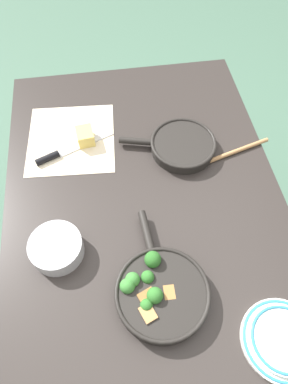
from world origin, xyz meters
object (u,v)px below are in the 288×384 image
Objects in this scene: wooden_spoon at (218,158)px; dinner_plate_stack at (283,340)px; skillet_eggs at (182,145)px; prep_bowl_steel at (56,248)px; skillet_broccoli at (159,292)px; grater_knife at (64,152)px; cheese_block at (85,136)px.

dinner_plate_stack is at bearing 75.27° from wooden_spoon.
skillet_eggs is 2.19× the size of prep_bowl_steel.
skillet_broccoli is 0.32m from prep_bowl_steel.
skillet_eggs is 0.42m from grater_knife.
cheese_block is 0.36× the size of dinner_plate_stack.
skillet_broccoli is 0.34m from dinner_plate_stack.
grater_knife is 1.32× the size of dinner_plate_stack.
skillet_eggs reaches higher than grater_knife.
grater_knife is 1.81× the size of prep_bowl_steel.
grater_knife is at bearing 20.21° from skillet_broccoli.
skillet_broccoli is 5.03× the size of cheese_block.
cheese_block is at bearing 11.57° from skillet_broccoli.
cheese_block is (0.59, 0.17, -0.00)m from skillet_broccoli.
cheese_block is (0.15, 0.45, 0.02)m from wooden_spoon.
skillet_broccoli is at bearing 41.41° from wooden_spoon.
prep_bowl_steel reaches higher than cheese_block.
wooden_spoon is at bearing -34.11° from grater_knife.
skillet_broccoli reaches higher than wooden_spoon.
cheese_block is 0.49× the size of prep_bowl_steel.
prep_bowl_steel is (-0.42, 0.11, 0.00)m from cheese_block.
cheese_block is at bearing -14.22° from prep_bowl_steel.
skillet_eggs is 1.59× the size of dinner_plate_stack.
cheese_block is at bearing 6.49° from grater_knife.
skillet_broccoli is at bearing 60.89° from dinner_plate_stack.
dinner_plate_stack is (-0.67, -0.12, -0.01)m from skillet_eggs.
grater_knife is 0.89m from dinner_plate_stack.
prep_bowl_steel is (-0.38, 0.03, 0.02)m from grater_knife.
grater_knife reaches higher than wooden_spoon.
cheese_block reaches higher than dinner_plate_stack.
skillet_broccoli is 1.81× the size of dinner_plate_stack.
prep_bowl_steel is (-0.27, 0.56, 0.02)m from wooden_spoon.
skillet_eggs is at bearing -22.85° from skillet_broccoli.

